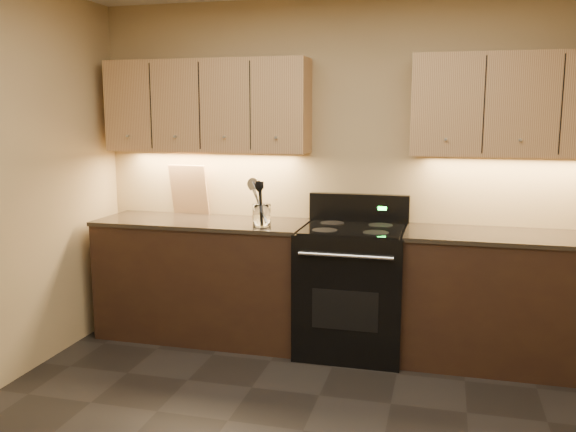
# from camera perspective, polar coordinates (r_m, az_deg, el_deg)

# --- Properties ---
(wall_back) EXTENTS (4.00, 0.04, 2.60)m
(wall_back) POSITION_cam_1_polar(r_m,az_deg,el_deg) (4.69, 5.82, 4.10)
(wall_back) COLOR tan
(wall_back) RESTS_ON ground
(counter_left) EXTENTS (1.62, 0.62, 0.93)m
(counter_left) POSITION_cam_1_polar(r_m,az_deg,el_deg) (4.85, -7.92, -5.79)
(counter_left) COLOR black
(counter_left) RESTS_ON ground
(counter_right) EXTENTS (1.46, 0.62, 0.93)m
(counter_right) POSITION_cam_1_polar(r_m,az_deg,el_deg) (4.53, 20.08, -7.42)
(counter_right) COLOR black
(counter_right) RESTS_ON ground
(stove) EXTENTS (0.76, 0.68, 1.14)m
(stove) POSITION_cam_1_polar(r_m,az_deg,el_deg) (4.53, 6.03, -6.71)
(stove) COLOR black
(stove) RESTS_ON ground
(upper_cab_left) EXTENTS (1.60, 0.30, 0.70)m
(upper_cab_left) POSITION_cam_1_polar(r_m,az_deg,el_deg) (4.82, -7.60, 10.15)
(upper_cab_left) COLOR tan
(upper_cab_left) RESTS_ON wall_back
(upper_cab_right) EXTENTS (1.44, 0.30, 0.70)m
(upper_cab_right) POSITION_cam_1_polar(r_m,az_deg,el_deg) (4.50, 20.88, 9.67)
(upper_cab_right) COLOR tan
(upper_cab_right) RESTS_ON wall_back
(outlet_plate) EXTENTS (0.08, 0.01, 0.12)m
(outlet_plate) POSITION_cam_1_polar(r_m,az_deg,el_deg) (5.07, -8.92, 2.38)
(outlet_plate) COLOR #B2B5BA
(outlet_plate) RESTS_ON wall_back
(utensil_crock) EXTENTS (0.16, 0.16, 0.17)m
(utensil_crock) POSITION_cam_1_polar(r_m,az_deg,el_deg) (4.43, -2.48, -0.01)
(utensil_crock) COLOR white
(utensil_crock) RESTS_ON counter_left
(cutting_board) EXTENTS (0.33, 0.13, 0.41)m
(cutting_board) POSITION_cam_1_polar(r_m,az_deg,el_deg) (5.03, -9.24, 2.46)
(cutting_board) COLOR tan
(cutting_board) RESTS_ON counter_left
(black_spoon) EXTENTS (0.07, 0.16, 0.34)m
(black_spoon) POSITION_cam_1_polar(r_m,az_deg,el_deg) (4.43, -2.48, 1.36)
(black_spoon) COLOR black
(black_spoon) RESTS_ON utensil_crock
(black_turner) EXTENTS (0.11, 0.13, 0.34)m
(black_turner) POSITION_cam_1_polar(r_m,az_deg,el_deg) (4.41, -2.47, 1.26)
(black_turner) COLOR black
(black_turner) RESTS_ON utensil_crock
(steel_spatula) EXTENTS (0.22, 0.11, 0.35)m
(steel_spatula) POSITION_cam_1_polar(r_m,az_deg,el_deg) (4.42, -2.01, 1.38)
(steel_spatula) COLOR silver
(steel_spatula) RESTS_ON utensil_crock
(steel_skimmer) EXTENTS (0.21, 0.14, 0.35)m
(steel_skimmer) POSITION_cam_1_polar(r_m,az_deg,el_deg) (4.40, -2.09, 1.34)
(steel_skimmer) COLOR silver
(steel_skimmer) RESTS_ON utensil_crock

